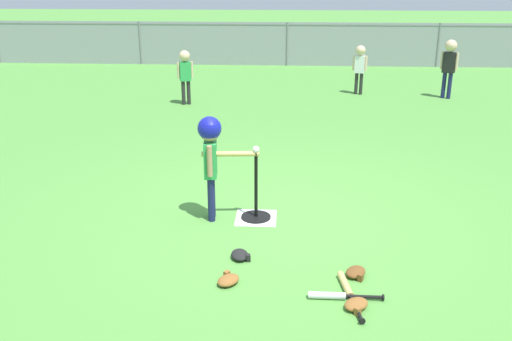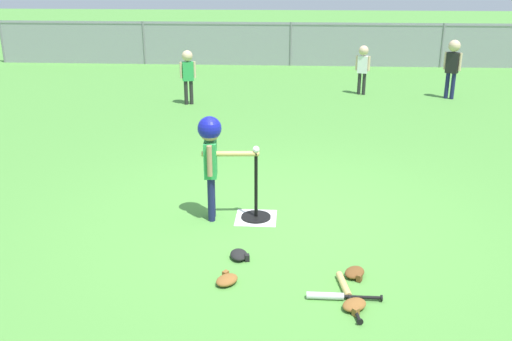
% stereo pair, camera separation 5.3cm
% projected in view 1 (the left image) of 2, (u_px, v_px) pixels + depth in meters
% --- Properties ---
extents(ground_plane, '(60.00, 60.00, 0.00)m').
position_uv_depth(ground_plane, '(281.00, 220.00, 6.19)').
color(ground_plane, '#51933D').
extents(home_plate, '(0.44, 0.44, 0.01)m').
position_uv_depth(home_plate, '(256.00, 218.00, 6.23)').
color(home_plate, white).
rests_on(home_plate, ground_plane).
extents(batting_tee, '(0.32, 0.32, 0.75)m').
position_uv_depth(batting_tee, '(256.00, 208.00, 6.19)').
color(batting_tee, black).
rests_on(batting_tee, ground_plane).
extents(baseball_on_tee, '(0.07, 0.07, 0.07)m').
position_uv_depth(baseball_on_tee, '(256.00, 149.00, 5.97)').
color(baseball_on_tee, white).
rests_on(baseball_on_tee, batting_tee).
extents(batter_child, '(0.64, 0.32, 1.14)m').
position_uv_depth(batter_child, '(211.00, 147.00, 5.95)').
color(batter_child, '#191E4C').
rests_on(batter_child, ground_plane).
extents(fielder_near_left, '(0.30, 0.21, 1.05)m').
position_uv_depth(fielder_near_left, '(185.00, 70.00, 11.05)').
color(fielder_near_left, '#262626').
rests_on(fielder_near_left, ground_plane).
extents(fielder_near_right, '(0.31, 0.24, 1.19)m').
position_uv_depth(fielder_near_right, '(449.00, 61.00, 11.53)').
color(fielder_near_right, '#191E4C').
rests_on(fielder_near_right, ground_plane).
extents(fielder_deep_right, '(0.29, 0.20, 1.02)m').
position_uv_depth(fielder_deep_right, '(360.00, 63.00, 11.93)').
color(fielder_deep_right, '#262626').
rests_on(fielder_deep_right, ground_plane).
extents(spare_bat_silver, '(0.62, 0.06, 0.06)m').
position_uv_depth(spare_bat_silver, '(335.00, 296.00, 4.72)').
color(spare_bat_silver, silver).
rests_on(spare_bat_silver, ground_plane).
extents(spare_bat_wood, '(0.17, 0.72, 0.06)m').
position_uv_depth(spare_bat_wood, '(347.00, 289.00, 4.81)').
color(spare_bat_wood, '#DBB266').
rests_on(spare_bat_wood, ground_plane).
extents(glove_by_plate, '(0.27, 0.27, 0.07)m').
position_uv_depth(glove_by_plate, '(356.00, 305.00, 4.59)').
color(glove_by_plate, brown).
rests_on(glove_by_plate, ground_plane).
extents(glove_near_bats, '(0.26, 0.27, 0.07)m').
position_uv_depth(glove_near_bats, '(228.00, 280.00, 4.94)').
color(glove_near_bats, brown).
rests_on(glove_near_bats, ground_plane).
extents(glove_tossed_aside, '(0.25, 0.27, 0.07)m').
position_uv_depth(glove_tossed_aside, '(356.00, 272.00, 5.07)').
color(glove_tossed_aside, brown).
rests_on(glove_tossed_aside, ground_plane).
extents(glove_outfield_drop, '(0.21, 0.25, 0.07)m').
position_uv_depth(glove_outfield_drop, '(240.00, 255.00, 5.37)').
color(glove_outfield_drop, black).
rests_on(glove_outfield_drop, ground_plane).
extents(outfield_fence, '(16.06, 0.06, 1.15)m').
position_uv_depth(outfield_fence, '(287.00, 43.00, 15.38)').
color(outfield_fence, slate).
rests_on(outfield_fence, ground_plane).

